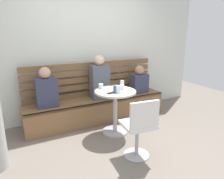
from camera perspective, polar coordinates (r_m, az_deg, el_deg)
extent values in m
plane|color=#70665B|center=(3.16, 5.28, -16.26)|extent=(8.00, 8.00, 0.00)
cube|color=silver|center=(4.16, -6.77, 12.59)|extent=(5.20, 0.10, 2.90)
cube|color=brown|center=(4.01, -3.95, -5.49)|extent=(2.70, 0.52, 0.44)
cube|color=brown|center=(3.74, -2.52, -3.82)|extent=(2.70, 0.04, 0.04)
cube|color=brown|center=(4.13, -5.35, -0.89)|extent=(2.65, 0.04, 0.10)
cube|color=brown|center=(4.09, -5.41, 1.15)|extent=(2.65, 0.04, 0.10)
cube|color=brown|center=(4.06, -5.46, 3.01)|extent=(2.65, 0.04, 0.10)
cube|color=brown|center=(4.03, -5.51, 4.89)|extent=(2.65, 0.04, 0.10)
cube|color=brown|center=(4.01, -5.56, 6.80)|extent=(2.65, 0.04, 0.10)
cylinder|color=#ADADB2|center=(3.63, 0.86, -11.47)|extent=(0.44, 0.44, 0.02)
cylinder|color=#ADADB2|center=(3.48, 0.89, -6.26)|extent=(0.07, 0.07, 0.69)
cylinder|color=#B7B2A8|center=(3.36, 0.91, -0.60)|extent=(0.68, 0.68, 0.03)
cylinder|color=#ADADB2|center=(3.05, 6.77, -17.45)|extent=(0.36, 0.36, 0.02)
cylinder|color=#ADADB2|center=(2.93, 6.91, -13.90)|extent=(0.05, 0.05, 0.45)
cube|color=white|center=(2.82, 7.07, -9.57)|extent=(0.44, 0.44, 0.04)
cube|color=white|center=(2.61, 9.01, -7.04)|extent=(0.40, 0.08, 0.36)
cube|color=#4C515B|center=(3.89, -3.45, 2.14)|extent=(0.34, 0.22, 0.64)
sphere|color=#DBB293|center=(3.81, -3.55, 8.03)|extent=(0.19, 0.19, 0.19)
cube|color=#333851|center=(4.30, 7.50, 1.66)|extent=(0.34, 0.22, 0.39)
sphere|color=#A37A5B|center=(4.24, 7.63, 5.34)|extent=(0.19, 0.19, 0.19)
cube|color=#333851|center=(3.61, -17.65, -0.82)|extent=(0.34, 0.22, 0.50)
sphere|color=tan|center=(3.53, -18.10, 4.39)|extent=(0.19, 0.19, 0.19)
cylinder|color=#3D5B9E|center=(3.33, 1.08, 0.38)|extent=(0.08, 0.08, 0.09)
cylinder|color=white|center=(3.44, 2.77, 0.64)|extent=(0.08, 0.08, 0.07)
cylinder|color=silver|center=(3.22, 1.74, 0.04)|extent=(0.07, 0.07, 0.12)
cylinder|color=silver|center=(3.49, -3.09, 0.94)|extent=(0.08, 0.08, 0.08)
cylinder|color=white|center=(3.60, 2.83, 1.64)|extent=(0.07, 0.07, 0.11)
cube|color=black|center=(3.22, -0.23, -0.96)|extent=(0.15, 0.08, 0.01)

